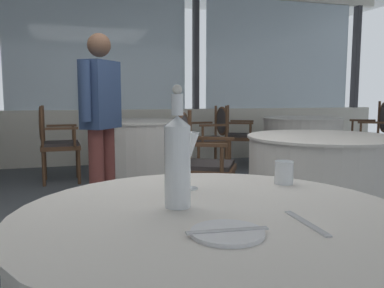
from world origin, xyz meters
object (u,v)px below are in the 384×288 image
object	(u,v)px
water_bottle	(178,158)
dining_chair_1_0	(213,134)
dining_chair_2_1	(234,130)
dining_chair_3_1	(198,156)
dining_chair_1_1	(53,138)
side_plate	(227,233)
diner_person_0	(101,114)
water_tumbler	(284,172)
wine_glass	(189,149)
dining_chair_2_0	(374,129)

from	to	relation	value
water_bottle	dining_chair_1_0	bearing A→B (deg)	69.11
dining_chair_2_1	dining_chair_3_1	size ratio (longest dim) A/B	0.98
dining_chair_1_1	water_bottle	bearing A→B (deg)	-84.26
side_plate	water_bottle	size ratio (longest dim) A/B	0.49
water_bottle	dining_chair_2_1	distance (m)	5.07
side_plate	diner_person_0	xyz separation A→B (m)	(-0.10, 2.74, 0.16)
water_bottle	diner_person_0	world-z (taller)	diner_person_0
dining_chair_1_0	dining_chair_2_1	xyz separation A→B (m)	(0.52, 0.50, -0.01)
water_tumbler	dining_chair_3_1	xyz separation A→B (m)	(0.29, 1.98, -0.24)
water_tumbler	dining_chair_1_1	distance (m)	3.99
dining_chair_1_1	diner_person_0	bearing A→B (deg)	-74.63
side_plate	dining_chair_2_1	world-z (taller)	dining_chair_2_1
water_bottle	wine_glass	size ratio (longest dim) A/B	1.78
dining_chair_2_1	dining_chair_2_0	bearing A→B (deg)	0.00
water_tumbler	dining_chair_3_1	world-z (taller)	dining_chair_3_1
water_tumbler	diner_person_0	world-z (taller)	diner_person_0
water_tumbler	wine_glass	bearing A→B (deg)	176.95
dining_chair_2_0	diner_person_0	xyz separation A→B (m)	(-3.98, -1.23, 0.33)
water_tumbler	dining_chair_1_0	size ratio (longest dim) A/B	0.09
water_bottle	dining_chair_2_1	size ratio (longest dim) A/B	0.38
side_plate	dining_chair_1_0	world-z (taller)	dining_chair_1_0
dining_chair_1_1	dining_chair_3_1	world-z (taller)	dining_chair_1_1
wine_glass	dining_chair_1_0	distance (m)	4.19
wine_glass	diner_person_0	xyz separation A→B (m)	(-0.14, 2.28, 0.02)
water_tumbler	dining_chair_2_1	size ratio (longest dim) A/B	0.09
side_plate	diner_person_0	world-z (taller)	diner_person_0
water_bottle	side_plate	bearing A→B (deg)	-78.88
water_bottle	water_tumbler	world-z (taller)	water_bottle
wine_glass	dining_chair_3_1	size ratio (longest dim) A/B	0.21
dining_chair_2_0	side_plate	bearing A→B (deg)	71.49
diner_person_0	dining_chair_2_1	bearing A→B (deg)	-98.12
side_plate	dining_chair_2_1	distance (m)	5.28
dining_chair_1_0	dining_chair_3_1	bearing A→B (deg)	65.02
water_bottle	wine_glass	distance (m)	0.23
wine_glass	water_bottle	bearing A→B (deg)	-114.11
water_tumbler	diner_person_0	bearing A→B (deg)	102.28
water_bottle	dining_chair_1_0	size ratio (longest dim) A/B	0.38
water_bottle	dining_chair_2_0	distance (m)	5.42
side_plate	water_tumbler	world-z (taller)	water_tumbler
dining_chair_2_1	diner_person_0	bearing A→B (deg)	-109.54
dining_chair_1_0	dining_chair_2_0	xyz separation A→B (m)	(2.36, -0.39, 0.03)
wine_glass	dining_chair_2_1	xyz separation A→B (m)	(2.00, 4.40, -0.35)
side_plate	wine_glass	world-z (taller)	wine_glass
dining_chair_1_0	diner_person_0	distance (m)	2.32
water_tumbler	dining_chair_1_1	bearing A→B (deg)	104.28
dining_chair_1_1	wine_glass	bearing A→B (deg)	-82.52
wine_glass	dining_chair_1_0	bearing A→B (deg)	69.29
dining_chair_2_0	dining_chair_3_1	bearing A→B (deg)	51.64
dining_chair_3_1	diner_person_0	xyz separation A→B (m)	(-0.79, 0.31, 0.36)
water_tumbler	dining_chair_2_1	xyz separation A→B (m)	(1.64, 4.42, -0.25)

